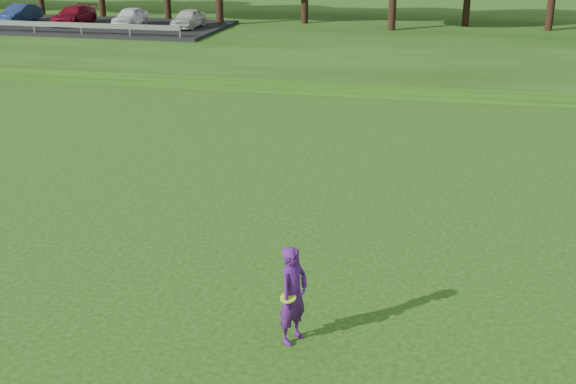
# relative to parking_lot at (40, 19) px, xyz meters

# --- Properties ---
(ground) EXTENTS (140.00, 140.00, 0.00)m
(ground) POSITION_rel_parking_lot_xyz_m (24.42, -32.82, -1.06)
(ground) COLOR #1C450D
(ground) RESTS_ON ground
(berm) EXTENTS (130.00, 30.00, 0.60)m
(berm) POSITION_rel_parking_lot_xyz_m (24.42, 1.18, -0.76)
(berm) COLOR #1C450D
(berm) RESTS_ON ground
(walking_path) EXTENTS (130.00, 1.60, 0.04)m
(walking_path) POSITION_rel_parking_lot_xyz_m (24.42, -12.82, -1.04)
(walking_path) COLOR gray
(walking_path) RESTS_ON ground
(parking_lot) EXTENTS (24.00, 9.00, 1.38)m
(parking_lot) POSITION_rel_parking_lot_xyz_m (0.00, 0.00, 0.00)
(parking_lot) COLOR black
(parking_lot) RESTS_ON berm
(woman) EXTENTS (0.67, 0.78, 1.82)m
(woman) POSITION_rel_parking_lot_xyz_m (24.61, -33.35, -0.15)
(woman) COLOR #4D186E
(woman) RESTS_ON ground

